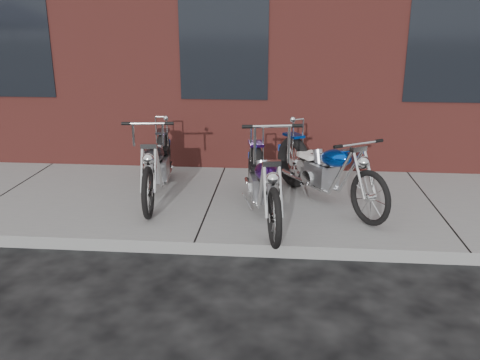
{
  "coord_description": "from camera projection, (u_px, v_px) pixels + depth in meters",
  "views": [
    {
      "loc": [
        0.96,
        -5.13,
        2.54
      ],
      "look_at": [
        0.45,
        0.8,
        0.64
      ],
      "focal_mm": 38.0,
      "sensor_mm": 36.0,
      "label": 1
    }
  ],
  "objects": [
    {
      "name": "sidewalk",
      "position": [
        213.0,
        203.0,
        7.12
      ],
      "size": [
        22.0,
        3.0,
        0.15
      ],
      "primitive_type": "cube",
      "color": "slate",
      "rests_on": "ground"
    },
    {
      "name": "chopper_purple",
      "position": [
        263.0,
        185.0,
        6.28
      ],
      "size": [
        0.67,
        2.32,
        1.31
      ],
      "rotation": [
        0.0,
        0.0,
        -1.39
      ],
      "color": "black",
      "rests_on": "sidewalk"
    },
    {
      "name": "ground",
      "position": [
        194.0,
        255.0,
        5.72
      ],
      "size": [
        120.0,
        120.0,
        0.0
      ],
      "primitive_type": "plane",
      "color": "black",
      "rests_on": "ground"
    },
    {
      "name": "chopper_third",
      "position": [
        157.0,
        167.0,
        7.08
      ],
      "size": [
        0.56,
        2.31,
        1.17
      ],
      "rotation": [
        0.0,
        0.0,
        -1.46
      ],
      "color": "black",
      "rests_on": "sidewalk"
    },
    {
      "name": "chopper_blue",
      "position": [
        325.0,
        172.0,
        6.8
      ],
      "size": [
        1.37,
        2.05,
        1.03
      ],
      "rotation": [
        0.0,
        0.0,
        -1.0
      ],
      "color": "black",
      "rests_on": "sidewalk"
    }
  ]
}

